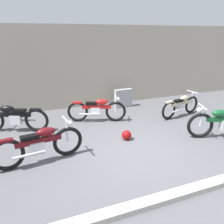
{
  "coord_description": "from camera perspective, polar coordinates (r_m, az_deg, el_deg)",
  "views": [
    {
      "loc": [
        -2.61,
        -4.65,
        2.95
      ],
      "look_at": [
        -0.07,
        1.76,
        0.55
      ],
      "focal_mm": 36.33,
      "sensor_mm": 36.0,
      "label": 1
    }
  ],
  "objects": [
    {
      "name": "ground_plane",
      "position": [
        6.1,
        6.86,
        -9.91
      ],
      "size": [
        40.0,
        40.0,
        0.0
      ],
      "primitive_type": "plane",
      "color": "#56565B"
    },
    {
      "name": "building_wall",
      "position": [
        9.62,
        -5.75,
        11.28
      ],
      "size": [
        18.0,
        0.3,
        3.28
      ],
      "primitive_type": "cube",
      "color": "#B2A893",
      "rests_on": "ground_plane"
    },
    {
      "name": "motorcycle_maroon",
      "position": [
        5.67,
        -17.7,
        -7.76
      ],
      "size": [
        2.16,
        0.63,
        0.97
      ],
      "rotation": [
        0.0,
        0.0,
        0.13
      ],
      "color": "black",
      "rests_on": "ground_plane"
    },
    {
      "name": "helmet",
      "position": [
        6.66,
        3.71,
        -5.81
      ],
      "size": [
        0.28,
        0.28,
        0.28
      ],
      "primitive_type": "sphere",
      "color": "maroon",
      "rests_on": "ground_plane"
    },
    {
      "name": "motorcycle_black",
      "position": [
        7.71,
        -23.55,
        -1.28
      ],
      "size": [
        2.03,
        1.0,
        0.97
      ],
      "rotation": [
        0.0,
        0.0,
        2.75
      ],
      "color": "black",
      "rests_on": "ground_plane"
    },
    {
      "name": "motorcycle_red",
      "position": [
        7.91,
        -3.75,
        0.67
      ],
      "size": [
        1.95,
        0.91,
        0.92
      ],
      "rotation": [
        0.0,
        0.0,
        -0.36
      ],
      "color": "black",
      "rests_on": "ground_plane"
    },
    {
      "name": "motorcycle_green",
      "position": [
        7.41,
        26.41,
        -2.41
      ],
      "size": [
        2.09,
        1.01,
        0.99
      ],
      "rotation": [
        0.0,
        0.0,
        2.76
      ],
      "color": "black",
      "rests_on": "ground_plane"
    },
    {
      "name": "stone_marker",
      "position": [
        9.51,
        2.84,
        3.49
      ],
      "size": [
        0.77,
        0.25,
        0.76
      ],
      "primitive_type": "cube",
      "rotation": [
        0.0,
        0.0,
        0.07
      ],
      "color": "#9E9EA3",
      "rests_on": "ground_plane"
    },
    {
      "name": "motorcycle_cream",
      "position": [
        8.82,
        16.98,
        1.63
      ],
      "size": [
        1.89,
        0.65,
        0.86
      ],
      "rotation": [
        0.0,
        0.0,
        0.21
      ],
      "color": "black",
      "rests_on": "ground_plane"
    },
    {
      "name": "curb_strip",
      "position": [
        4.82,
        17.66,
        -18.72
      ],
      "size": [
        18.0,
        0.24,
        0.12
      ],
      "primitive_type": "cube",
      "color": "#B7B2A8",
      "rests_on": "ground_plane"
    }
  ]
}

